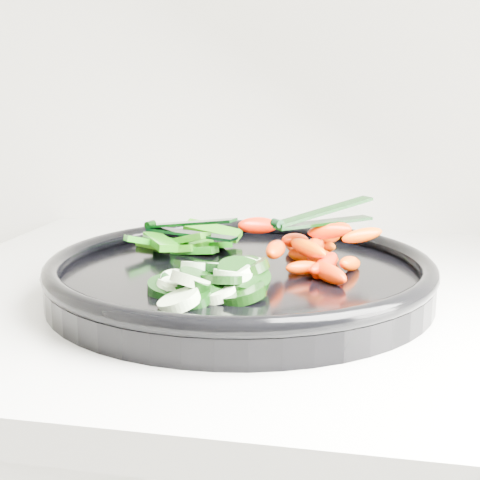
# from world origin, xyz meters

# --- Properties ---
(veggie_tray) EXTENTS (0.48, 0.48, 0.04)m
(veggie_tray) POSITION_xyz_m (-0.66, 1.66, 0.95)
(veggie_tray) COLOR black
(veggie_tray) RESTS_ON counter
(cucumber_pile) EXTENTS (0.12, 0.13, 0.04)m
(cucumber_pile) POSITION_xyz_m (-0.67, 1.59, 0.96)
(cucumber_pile) COLOR black
(cucumber_pile) RESTS_ON veggie_tray
(carrot_pile) EXTENTS (0.15, 0.16, 0.05)m
(carrot_pile) POSITION_xyz_m (-0.59, 1.69, 0.97)
(carrot_pile) COLOR red
(carrot_pile) RESTS_ON veggie_tray
(pepper_pile) EXTENTS (0.11, 0.11, 0.04)m
(pepper_pile) POSITION_xyz_m (-0.74, 1.74, 0.96)
(pepper_pile) COLOR #176809
(pepper_pile) RESTS_ON veggie_tray
(tong_carrot) EXTENTS (0.10, 0.08, 0.02)m
(tong_carrot) POSITION_xyz_m (-0.59, 1.70, 1.00)
(tong_carrot) COLOR black
(tong_carrot) RESTS_ON carrot_pile
(tong_pepper) EXTENTS (0.11, 0.05, 0.02)m
(tong_pepper) POSITION_xyz_m (-0.73, 1.73, 0.98)
(tong_pepper) COLOR black
(tong_pepper) RESTS_ON pepper_pile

